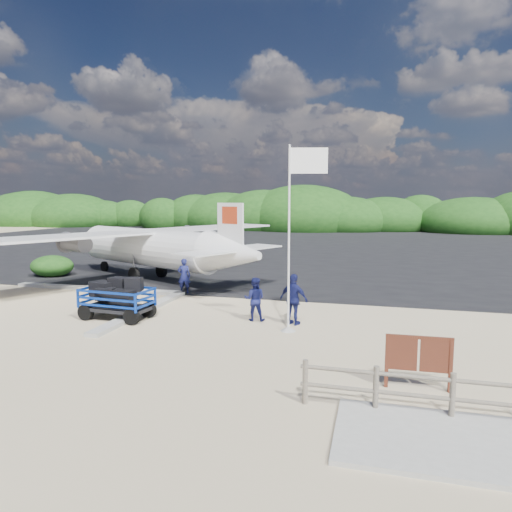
{
  "coord_description": "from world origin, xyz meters",
  "views": [
    {
      "loc": [
        4.42,
        -14.53,
        4.46
      ],
      "look_at": [
        -0.44,
        3.72,
        2.14
      ],
      "focal_mm": 32.0,
      "sensor_mm": 36.0,
      "label": 1
    }
  ],
  "objects_px": {
    "signboard": "(417,389)",
    "crew_a": "(184,276)",
    "baggage_cart": "(118,319)",
    "crew_c": "(294,299)",
    "crew_b": "(255,299)",
    "flagpole": "(288,331)"
  },
  "relations": [
    {
      "from": "baggage_cart",
      "to": "signboard",
      "type": "height_order",
      "value": "baggage_cart"
    },
    {
      "from": "flagpole",
      "to": "signboard",
      "type": "relative_size",
      "value": 3.86
    },
    {
      "from": "crew_a",
      "to": "crew_c",
      "type": "bearing_deg",
      "value": 130.99
    },
    {
      "from": "signboard",
      "to": "crew_c",
      "type": "bearing_deg",
      "value": 126.77
    },
    {
      "from": "crew_b",
      "to": "crew_c",
      "type": "bearing_deg",
      "value": 164.53
    },
    {
      "from": "signboard",
      "to": "crew_c",
      "type": "xyz_separation_m",
      "value": [
        -3.84,
        4.83,
        0.93
      ]
    },
    {
      "from": "crew_a",
      "to": "signboard",
      "type": "bearing_deg",
      "value": 123.12
    },
    {
      "from": "crew_c",
      "to": "baggage_cart",
      "type": "bearing_deg",
      "value": 26.89
    },
    {
      "from": "baggage_cart",
      "to": "crew_a",
      "type": "bearing_deg",
      "value": 88.81
    },
    {
      "from": "signboard",
      "to": "crew_a",
      "type": "bearing_deg",
      "value": 136.14
    },
    {
      "from": "crew_a",
      "to": "crew_c",
      "type": "height_order",
      "value": "crew_c"
    },
    {
      "from": "baggage_cart",
      "to": "crew_a",
      "type": "height_order",
      "value": "crew_a"
    },
    {
      "from": "crew_a",
      "to": "crew_b",
      "type": "distance_m",
      "value": 6.02
    },
    {
      "from": "baggage_cart",
      "to": "crew_a",
      "type": "relative_size",
      "value": 1.66
    },
    {
      "from": "baggage_cart",
      "to": "signboard",
      "type": "bearing_deg",
      "value": -16.08
    },
    {
      "from": "flagpole",
      "to": "crew_a",
      "type": "xyz_separation_m",
      "value": [
        -6.03,
        4.96,
        0.85
      ]
    },
    {
      "from": "baggage_cart",
      "to": "crew_c",
      "type": "relative_size",
      "value": 1.51
    },
    {
      "from": "baggage_cart",
      "to": "signboard",
      "type": "distance_m",
      "value": 11.13
    },
    {
      "from": "crew_c",
      "to": "signboard",
      "type": "bearing_deg",
      "value": 147.58
    },
    {
      "from": "flagpole",
      "to": "signboard",
      "type": "height_order",
      "value": "flagpole"
    },
    {
      "from": "flagpole",
      "to": "signboard",
      "type": "distance_m",
      "value": 5.57
    },
    {
      "from": "baggage_cart",
      "to": "crew_a",
      "type": "distance_m",
      "value": 5.13
    }
  ]
}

